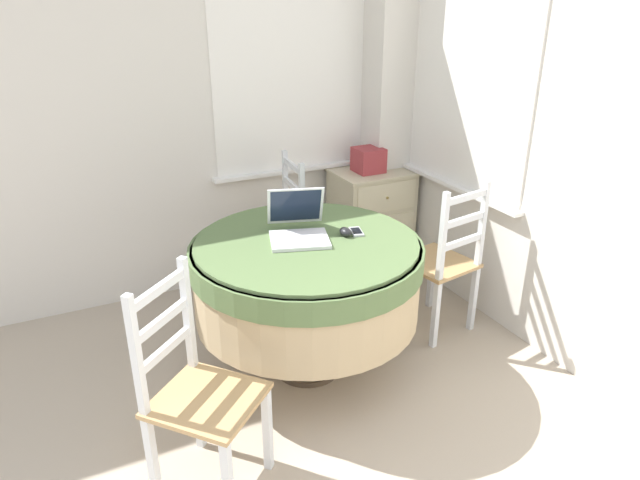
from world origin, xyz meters
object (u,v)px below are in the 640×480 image
at_px(round_dining_table, 307,274).
at_px(laptop, 298,227).
at_px(dining_chair_camera_near, 197,394).
at_px(storage_box, 368,160).
at_px(corner_cabinet, 371,219).
at_px(dining_chair_near_back_window, 276,233).
at_px(computer_mouse, 345,232).
at_px(dining_chair_near_right_window, 442,263).
at_px(cell_phone, 356,232).

bearing_deg(round_dining_table, laptop, 103.25).
xyz_separation_m(dining_chair_camera_near, storage_box, (1.67, 1.51, 0.38)).
bearing_deg(corner_cabinet, dining_chair_near_back_window, -172.18).
distance_m(laptop, computer_mouse, 0.25).
bearing_deg(dining_chair_near_right_window, dining_chair_camera_near, -161.40).
relative_size(laptop, cell_phone, 3.25).
xyz_separation_m(cell_phone, dining_chair_near_back_window, (-0.10, 0.90, -0.33)).
bearing_deg(dining_chair_camera_near, dining_chair_near_back_window, 57.11).
bearing_deg(cell_phone, dining_chair_camera_near, -153.33).
relative_size(cell_phone, corner_cabinet, 0.17).
relative_size(cell_phone, storage_box, 0.67).
bearing_deg(dining_chair_near_back_window, corner_cabinet, 7.82).
bearing_deg(storage_box, computer_mouse, -125.86).
height_order(cell_phone, corner_cabinet, cell_phone).
bearing_deg(dining_chair_near_right_window, dining_chair_near_back_window, 130.02).
bearing_deg(computer_mouse, round_dining_table, 171.83).
relative_size(corner_cabinet, storage_box, 3.88).
xyz_separation_m(laptop, cell_phone, (0.30, -0.08, -0.05)).
bearing_deg(dining_chair_near_back_window, laptop, -103.49).
height_order(dining_chair_near_back_window, storage_box, dining_chair_near_back_window).
height_order(cell_phone, dining_chair_near_right_window, dining_chair_near_right_window).
bearing_deg(dining_chair_near_back_window, cell_phone, -83.65).
bearing_deg(dining_chair_near_back_window, round_dining_table, -101.53).
bearing_deg(storage_box, cell_phone, -123.44).
xyz_separation_m(round_dining_table, cell_phone, (0.28, -0.02, 0.19)).
height_order(dining_chair_near_right_window, dining_chair_camera_near, same).
bearing_deg(corner_cabinet, computer_mouse, -127.19).
distance_m(cell_phone, dining_chair_camera_near, 1.18).
height_order(dining_chair_near_back_window, corner_cabinet, dining_chair_near_back_window).
xyz_separation_m(dining_chair_near_back_window, corner_cabinet, (0.80, 0.11, -0.08)).
relative_size(cell_phone, dining_chair_near_right_window, 0.13).
relative_size(laptop, computer_mouse, 4.93).
relative_size(round_dining_table, storage_box, 6.16).
bearing_deg(cell_phone, dining_chair_near_right_window, 3.81).
bearing_deg(round_dining_table, storage_box, 46.30).
xyz_separation_m(laptop, computer_mouse, (0.22, -0.10, -0.03)).
relative_size(laptop, dining_chair_near_right_window, 0.43).
bearing_deg(cell_phone, corner_cabinet, 55.12).
relative_size(computer_mouse, dining_chair_near_back_window, 0.09).
bearing_deg(laptop, dining_chair_near_back_window, 76.51).
xyz_separation_m(round_dining_table, computer_mouse, (0.21, -0.03, 0.21)).
height_order(dining_chair_near_back_window, dining_chair_camera_near, same).
xyz_separation_m(round_dining_table, dining_chair_near_back_window, (0.18, 0.88, -0.14)).
distance_m(laptop, dining_chair_near_back_window, 0.92).
relative_size(laptop, dining_chair_camera_near, 0.43).
bearing_deg(storage_box, round_dining_table, -133.70).
distance_m(dining_chair_camera_near, storage_box, 2.28).
bearing_deg(cell_phone, laptop, 164.11).
bearing_deg(computer_mouse, dining_chair_camera_near, -152.19).
xyz_separation_m(computer_mouse, corner_cabinet, (0.77, 1.02, -0.42)).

